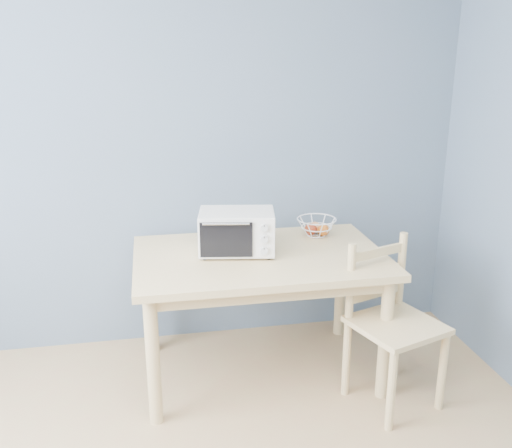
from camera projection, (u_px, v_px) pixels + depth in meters
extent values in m
cube|color=slate|center=(144.00, 144.00, 3.44)|extent=(4.00, 0.01, 2.60)
cube|color=#D8BB82|center=(260.00, 258.00, 3.21)|extent=(1.40, 0.90, 0.04)
cylinder|color=#D8BB82|center=(153.00, 361.00, 2.86)|extent=(0.07, 0.07, 0.71)
cylinder|color=#D8BB82|center=(385.00, 339.00, 3.08)|extent=(0.07, 0.07, 0.71)
cylinder|color=#D8BB82|center=(151.00, 300.00, 3.56)|extent=(0.07, 0.07, 0.71)
cylinder|color=#D8BB82|center=(341.00, 285.00, 3.78)|extent=(0.07, 0.07, 0.71)
cube|color=silver|center=(237.00, 231.00, 3.19)|extent=(0.45, 0.34, 0.23)
cube|color=black|center=(227.00, 231.00, 3.19)|extent=(0.30, 0.28, 0.18)
cube|color=black|center=(226.00, 240.00, 3.05)|extent=(0.28, 0.06, 0.19)
cylinder|color=silver|center=(226.00, 224.00, 3.00)|extent=(0.25, 0.05, 0.01)
cube|color=silver|center=(264.00, 239.00, 3.06)|extent=(0.11, 0.02, 0.21)
cylinder|color=black|center=(205.00, 258.00, 3.12)|extent=(0.02, 0.02, 0.01)
cylinder|color=black|center=(269.00, 258.00, 3.13)|extent=(0.02, 0.02, 0.01)
cylinder|color=black|center=(207.00, 246.00, 3.32)|extent=(0.02, 0.02, 0.01)
cylinder|color=black|center=(267.00, 245.00, 3.33)|extent=(0.02, 0.02, 0.01)
cylinder|color=silver|center=(264.00, 228.00, 3.03)|extent=(0.04, 0.02, 0.04)
cylinder|color=silver|center=(264.00, 239.00, 3.05)|extent=(0.04, 0.02, 0.04)
cylinder|color=silver|center=(264.00, 251.00, 3.07)|extent=(0.04, 0.02, 0.04)
torus|color=white|center=(317.00, 219.00, 3.48)|extent=(0.25, 0.25, 0.01)
torus|color=white|center=(316.00, 227.00, 3.49)|extent=(0.19, 0.19, 0.01)
torus|color=white|center=(316.00, 235.00, 3.51)|extent=(0.11, 0.11, 0.01)
sphere|color=#AB1618|center=(311.00, 229.00, 3.50)|extent=(0.08, 0.08, 0.08)
sphere|color=orange|center=(323.00, 230.00, 3.48)|extent=(0.07, 0.07, 0.07)
sphere|color=#F09E5D|center=(315.00, 227.00, 3.54)|extent=(0.07, 0.07, 0.07)
cube|color=#D8BB82|center=(397.00, 325.00, 3.00)|extent=(0.53, 0.53, 0.03)
cylinder|color=#D8BB82|center=(391.00, 391.00, 2.84)|extent=(0.04, 0.04, 0.45)
cylinder|color=#D8BB82|center=(442.00, 372.00, 3.01)|extent=(0.04, 0.04, 0.45)
cylinder|color=#D8BB82|center=(346.00, 358.00, 3.14)|extent=(0.04, 0.04, 0.45)
cylinder|color=#D8BB82|center=(395.00, 342.00, 3.31)|extent=(0.04, 0.04, 0.45)
cylinder|color=#D8BB82|center=(350.00, 284.00, 3.01)|extent=(0.04, 0.04, 0.45)
cylinder|color=#D8BB82|center=(401.00, 271.00, 3.17)|extent=(0.04, 0.04, 0.45)
cube|color=#D8BB82|center=(375.00, 293.00, 3.12)|extent=(0.34, 0.13, 0.05)
cube|color=#D8BB82|center=(377.00, 273.00, 3.08)|extent=(0.34, 0.13, 0.05)
cube|color=#D8BB82|center=(378.00, 252.00, 3.05)|extent=(0.34, 0.13, 0.05)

